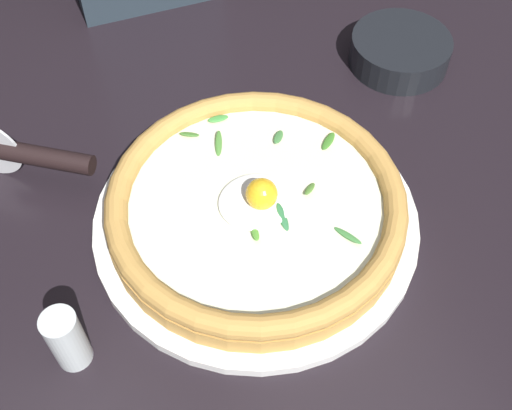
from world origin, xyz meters
name	(u,v)px	position (x,y,z in m)	size (l,w,h in m)	color
ground_plane	(279,213)	(0.00, 0.00, -0.01)	(2.40, 2.40, 0.03)	black
pizza_plate	(256,220)	(0.03, 0.01, 0.01)	(0.34, 0.34, 0.01)	white
pizza	(256,205)	(0.03, 0.01, 0.03)	(0.30, 0.30, 0.06)	#C59044
side_bowl	(400,51)	(-0.24, -0.14, 0.02)	(0.13, 0.13, 0.04)	black
pizza_cutter	(28,154)	(0.23, -0.14, 0.04)	(0.14, 0.11, 0.08)	silver
pepper_shaker	(67,339)	(0.24, 0.08, 0.04)	(0.03, 0.03, 0.07)	silver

